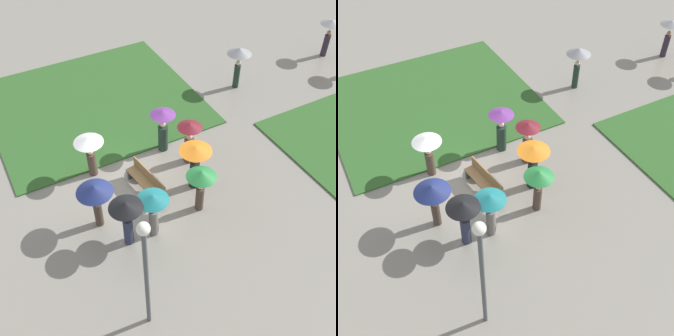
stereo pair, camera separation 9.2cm
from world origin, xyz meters
The scene contains 14 objects.
ground_plane centered at (0.00, 0.00, 0.00)m, with size 90.00×90.00×0.00m, color gray.
lawn_patch_near centered at (-5.65, 0.57, 0.03)m, with size 8.17×9.04×0.06m.
park_bench centered at (0.33, 0.33, 0.48)m, with size 1.98×0.68×0.90m.
lamp_post centered at (4.80, -1.82, 2.79)m, with size 0.32×0.32×4.33m.
crowd_person_navy centered at (0.95, -1.76, 1.48)m, with size 1.19×1.19×1.83m.
crowd_person_white centered at (-1.39, -1.08, 1.30)m, with size 1.08×1.08×1.77m.
crowd_person_black centered at (2.09, -1.19, 1.40)m, with size 1.08×1.08×1.90m.
crowd_person_orange centered at (0.94, 1.93, 1.37)m, with size 1.15×1.15×1.91m.
crowd_person_maroon centered at (-0.31, 2.45, 1.16)m, with size 0.94×0.94×1.84m.
crowd_person_purple centered at (-1.39, 1.90, 1.20)m, with size 0.99×0.99×1.88m.
crowd_person_teal centered at (2.16, -0.33, 1.33)m, with size 1.03×1.03×1.83m.
crowd_person_green centered at (1.96, 1.54, 1.38)m, with size 1.02×1.02×1.82m.
lone_walker_far_path centered at (-3.68, 7.03, 1.59)m, with size 1.12×1.12×2.02m.
lone_walker_mid_plaza centered at (-3.92, 12.81, 1.47)m, with size 1.10×1.10×1.95m.
Camera 1 is at (9.85, -3.96, 11.33)m, focal length 45.00 mm.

